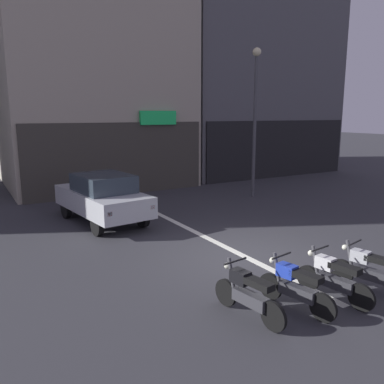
% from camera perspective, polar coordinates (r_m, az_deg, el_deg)
% --- Properties ---
extents(ground_plane, '(120.00, 120.00, 0.00)m').
position_cam_1_polar(ground_plane, '(10.24, 7.95, -9.35)').
color(ground_plane, '#333338').
extents(lane_centre_line, '(0.20, 18.00, 0.01)m').
position_cam_1_polar(lane_centre_line, '(15.19, -6.16, -2.48)').
color(lane_centre_line, silver).
rests_on(lane_centre_line, ground).
extents(building_mid_block, '(8.56, 9.38, 13.72)m').
position_cam_1_polar(building_mid_block, '(22.49, -15.19, 19.16)').
color(building_mid_block, '#B2A893').
rests_on(building_mid_block, ground).
extents(building_far_right, '(10.30, 8.80, 16.22)m').
position_cam_1_polar(building_far_right, '(26.96, 6.35, 20.76)').
color(building_far_right, '#56565B').
rests_on(building_far_right, ground).
extents(car_silver_crossing_near, '(2.24, 4.28, 1.64)m').
position_cam_1_polar(car_silver_crossing_near, '(13.44, -12.73, -0.64)').
color(car_silver_crossing_near, black).
rests_on(car_silver_crossing_near, ground).
extents(street_lamp, '(0.36, 0.36, 6.25)m').
position_cam_1_polar(street_lamp, '(17.34, 9.07, 11.94)').
color(street_lamp, '#47474C').
rests_on(street_lamp, ground).
extents(motorcycle_black_row_leftmost, '(0.55, 1.66, 0.98)m').
position_cam_1_polar(motorcycle_black_row_leftmost, '(7.30, 8.03, -14.18)').
color(motorcycle_black_row_leftmost, black).
rests_on(motorcycle_black_row_leftmost, ground).
extents(motorcycle_blue_row_left_mid, '(0.55, 1.66, 0.98)m').
position_cam_1_polar(motorcycle_blue_row_left_mid, '(7.73, 14.58, -12.95)').
color(motorcycle_blue_row_left_mid, black).
rests_on(motorcycle_blue_row_left_mid, ground).
extents(motorcycle_white_row_centre, '(0.55, 1.66, 0.98)m').
position_cam_1_polar(motorcycle_white_row_centre, '(8.33, 19.64, -11.47)').
color(motorcycle_white_row_centre, black).
rests_on(motorcycle_white_row_centre, ground).
extents(motorcycle_silver_row_right_mid, '(0.57, 1.64, 0.98)m').
position_cam_1_polar(motorcycle_silver_row_right_mid, '(8.97, 24.06, -10.16)').
color(motorcycle_silver_row_right_mid, black).
rests_on(motorcycle_silver_row_right_mid, ground).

